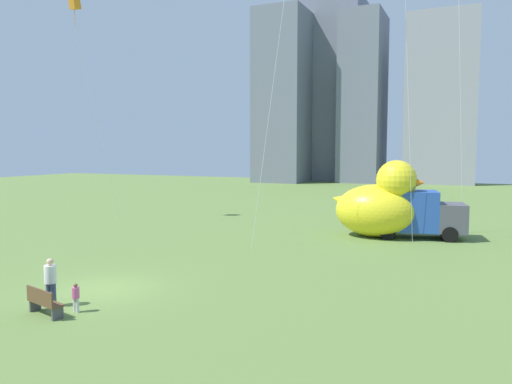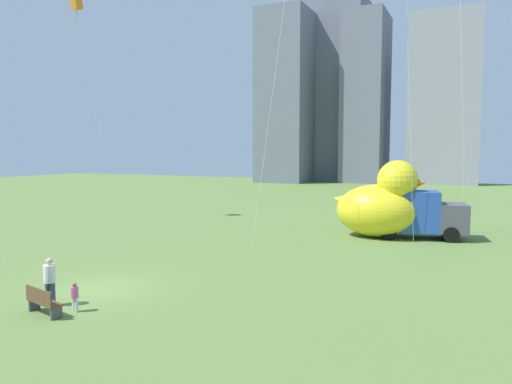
{
  "view_description": "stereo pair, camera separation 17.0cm",
  "coord_description": "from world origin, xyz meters",
  "px_view_note": "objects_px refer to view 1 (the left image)",
  "views": [
    {
      "loc": [
        12.78,
        -14.31,
        5.33
      ],
      "look_at": [
        3.61,
        6.37,
        3.36
      ],
      "focal_mm": 34.31,
      "sensor_mm": 36.0,
      "label": 1
    },
    {
      "loc": [
        12.93,
        -14.24,
        5.33
      ],
      "look_at": [
        3.61,
        6.37,
        3.36
      ],
      "focal_mm": 34.31,
      "sensor_mm": 36.0,
      "label": 2
    }
  ],
  "objects_px": {
    "park_bench": "(43,301)",
    "giant_inflatable_duck": "(379,204)",
    "person_child": "(76,296)",
    "person_adult": "(51,280)",
    "box_truck": "(413,214)",
    "kite_orange": "(75,3)"
  },
  "relations": [
    {
      "from": "park_bench",
      "to": "giant_inflatable_duck",
      "type": "xyz_separation_m",
      "value": [
        7.33,
        18.83,
        1.53
      ]
    },
    {
      "from": "person_child",
      "to": "person_adult",
      "type": "bearing_deg",
      "value": 174.1
    },
    {
      "from": "person_adult",
      "to": "giant_inflatable_duck",
      "type": "bearing_deg",
      "value": 66.48
    },
    {
      "from": "park_bench",
      "to": "giant_inflatable_duck",
      "type": "relative_size",
      "value": 0.28
    },
    {
      "from": "person_child",
      "to": "box_truck",
      "type": "bearing_deg",
      "value": 65.46
    },
    {
      "from": "person_child",
      "to": "giant_inflatable_duck",
      "type": "bearing_deg",
      "value": 69.97
    },
    {
      "from": "giant_inflatable_duck",
      "to": "kite_orange",
      "type": "relative_size",
      "value": 0.34
    },
    {
      "from": "giant_inflatable_duck",
      "to": "person_adult",
      "type": "bearing_deg",
      "value": -113.52
    },
    {
      "from": "person_adult",
      "to": "box_truck",
      "type": "bearing_deg",
      "value": 62.26
    },
    {
      "from": "park_bench",
      "to": "person_adult",
      "type": "bearing_deg",
      "value": 122.96
    },
    {
      "from": "person_child",
      "to": "giant_inflatable_duck",
      "type": "height_order",
      "value": "giant_inflatable_duck"
    },
    {
      "from": "giant_inflatable_duck",
      "to": "park_bench",
      "type": "bearing_deg",
      "value": -111.26
    },
    {
      "from": "giant_inflatable_duck",
      "to": "box_truck",
      "type": "height_order",
      "value": "giant_inflatable_duck"
    },
    {
      "from": "giant_inflatable_duck",
      "to": "box_truck",
      "type": "xyz_separation_m",
      "value": [
        1.91,
        0.52,
        -0.56
      ]
    },
    {
      "from": "person_child",
      "to": "kite_orange",
      "type": "xyz_separation_m",
      "value": [
        -14.95,
        15.96,
        15.32
      ]
    },
    {
      "from": "park_bench",
      "to": "box_truck",
      "type": "distance_m",
      "value": 21.46
    },
    {
      "from": "person_adult",
      "to": "box_truck",
      "type": "height_order",
      "value": "box_truck"
    },
    {
      "from": "person_adult",
      "to": "giant_inflatable_duck",
      "type": "xyz_separation_m",
      "value": [
        7.85,
        18.03,
        1.09
      ]
    },
    {
      "from": "box_truck",
      "to": "park_bench",
      "type": "bearing_deg",
      "value": -115.51
    },
    {
      "from": "kite_orange",
      "to": "giant_inflatable_duck",
      "type": "bearing_deg",
      "value": 5.81
    },
    {
      "from": "person_adult",
      "to": "person_child",
      "type": "height_order",
      "value": "person_adult"
    },
    {
      "from": "person_adult",
      "to": "giant_inflatable_duck",
      "type": "distance_m",
      "value": 19.69
    }
  ]
}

